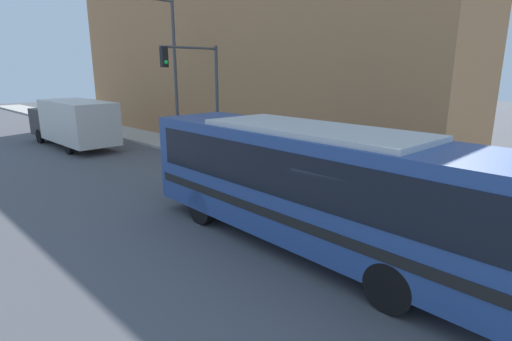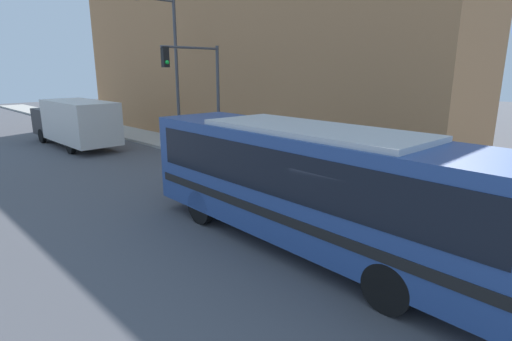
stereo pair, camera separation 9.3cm
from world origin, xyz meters
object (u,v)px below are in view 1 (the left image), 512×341
object	(u,v)px
fire_hydrant	(336,177)
delivery_truck	(73,122)
street_lamp	(170,64)
city_bus	(310,179)
traffic_light_pole	(199,83)
pedestrian_near_corner	(334,162)

from	to	relation	value
fire_hydrant	delivery_truck	bearing A→B (deg)	103.13
delivery_truck	street_lamp	world-z (taller)	street_lamp
delivery_truck	fire_hydrant	xyz separation A→B (m)	(3.85, -16.51, -1.06)
city_bus	traffic_light_pole	xyz separation A→B (m)	(4.08, 10.02, 2.10)
traffic_light_pole	street_lamp	size ratio (longest dim) A/B	0.69
city_bus	street_lamp	world-z (taller)	street_lamp
city_bus	pedestrian_near_corner	world-z (taller)	city_bus
city_bus	fire_hydrant	bearing A→B (deg)	28.86
city_bus	street_lamp	bearing A→B (deg)	72.38
street_lamp	pedestrian_near_corner	world-z (taller)	street_lamp
delivery_truck	fire_hydrant	world-z (taller)	delivery_truck
traffic_light_pole	street_lamp	distance (m)	4.03
fire_hydrant	pedestrian_near_corner	size ratio (longest dim) A/B	0.43
pedestrian_near_corner	city_bus	bearing A→B (deg)	-151.62
street_lamp	city_bus	bearing A→B (deg)	-109.68
city_bus	traffic_light_pole	bearing A→B (deg)	69.91
fire_hydrant	pedestrian_near_corner	world-z (taller)	pedestrian_near_corner
delivery_truck	traffic_light_pole	world-z (taller)	traffic_light_pole
fire_hydrant	traffic_light_pole	world-z (taller)	traffic_light_pole
city_bus	delivery_truck	size ratio (longest dim) A/B	1.31
fire_hydrant	pedestrian_near_corner	xyz separation A→B (m)	(0.43, 0.41, 0.47)
city_bus	traffic_light_pole	distance (m)	11.02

